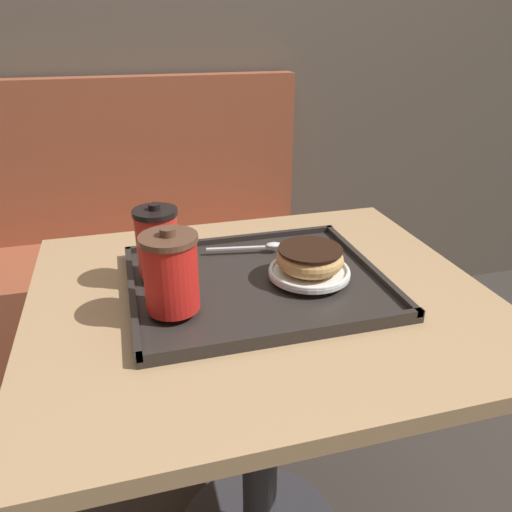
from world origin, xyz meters
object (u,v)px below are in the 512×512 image
(coffee_cup_front, at_px, (171,272))
(spoon, at_px, (262,246))
(donut_chocolate_glazed, at_px, (310,258))
(coffee_cup_rear, at_px, (157,242))

(coffee_cup_front, height_order, spoon, coffee_cup_front)
(coffee_cup_front, bearing_deg, spoon, 42.56)
(coffee_cup_front, height_order, donut_chocolate_glazed, coffee_cup_front)
(donut_chocolate_glazed, bearing_deg, coffee_cup_rear, 163.52)
(coffee_cup_rear, distance_m, spoon, 0.24)
(coffee_cup_rear, bearing_deg, donut_chocolate_glazed, -16.48)
(donut_chocolate_glazed, relative_size, spoon, 0.78)
(coffee_cup_front, xyz_separation_m, coffee_cup_rear, (-0.01, 0.13, -0.00))
(coffee_cup_front, relative_size, spoon, 0.89)
(coffee_cup_rear, distance_m, donut_chocolate_glazed, 0.29)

